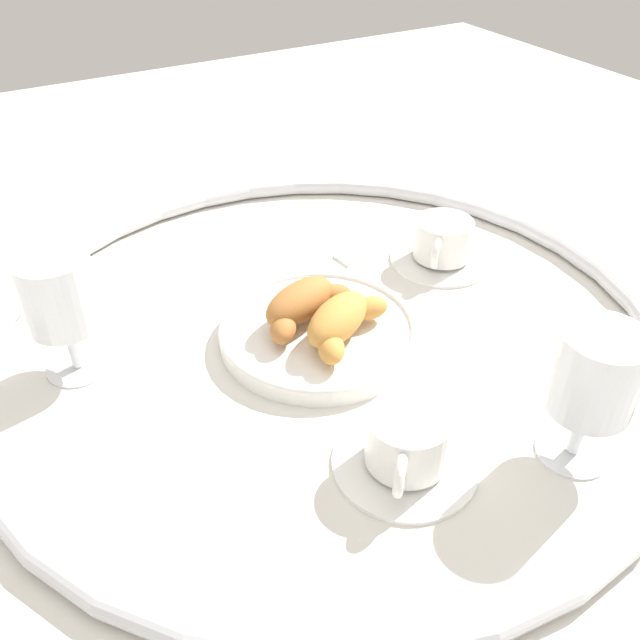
{
  "coord_description": "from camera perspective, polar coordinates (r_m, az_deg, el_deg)",
  "views": [
    {
      "loc": [
        0.31,
        0.53,
        0.48
      ],
      "look_at": [
        0.01,
        0.0,
        0.03
      ],
      "focal_mm": 38.09,
      "sensor_mm": 36.0,
      "label": 1
    }
  ],
  "objects": [
    {
      "name": "ground_plane",
      "position": [
        0.78,
        0.41,
        -1.47
      ],
      "size": [
        2.2,
        2.2,
        0.0
      ],
      "primitive_type": "plane",
      "color": "silver"
    },
    {
      "name": "table_chrome_rim",
      "position": [
        0.78,
        0.41,
        -0.77
      ],
      "size": [
        0.78,
        0.78,
        0.02
      ],
      "primitive_type": "torus",
      "color": "silver",
      "rests_on": "ground_plane"
    },
    {
      "name": "pastry_plate",
      "position": [
        0.77,
        0.0,
        -1.05
      ],
      "size": [
        0.23,
        0.23,
        0.02
      ],
      "color": "white",
      "rests_on": "ground_plane"
    },
    {
      "name": "croissant_large",
      "position": [
        0.76,
        -1.51,
        1.37
      ],
      "size": [
        0.13,
        0.09,
        0.04
      ],
      "color": "#AD6B33",
      "rests_on": "pastry_plate"
    },
    {
      "name": "croissant_small",
      "position": [
        0.74,
        1.96,
        -0.02
      ],
      "size": [
        0.12,
        0.1,
        0.04
      ],
      "color": "#CC893D",
      "rests_on": "pastry_plate"
    },
    {
      "name": "coffee_cup_near",
      "position": [
        0.92,
        10.24,
        6.25
      ],
      "size": [
        0.14,
        0.14,
        0.06
      ],
      "color": "white",
      "rests_on": "ground_plane"
    },
    {
      "name": "coffee_cup_far",
      "position": [
        0.63,
        7.3,
        -10.47
      ],
      "size": [
        0.14,
        0.14,
        0.06
      ],
      "color": "white",
      "rests_on": "ground_plane"
    },
    {
      "name": "juice_glass_left",
      "position": [
        0.63,
        22.1,
        -4.63
      ],
      "size": [
        0.08,
        0.08,
        0.14
      ],
      "color": "white",
      "rests_on": "ground_plane"
    },
    {
      "name": "juice_glass_right",
      "position": [
        0.73,
        -21.01,
        1.67
      ],
      "size": [
        0.08,
        0.08,
        0.14
      ],
      "color": "white",
      "rests_on": "ground_plane"
    },
    {
      "name": "sugar_packet",
      "position": [
        0.93,
        2.94,
        5.55
      ],
      "size": [
        0.05,
        0.04,
        0.01
      ],
      "primitive_type": "cube",
      "rotation": [
        0.0,
        0.0,
        0.14
      ],
      "color": "white",
      "rests_on": "ground_plane"
    }
  ]
}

